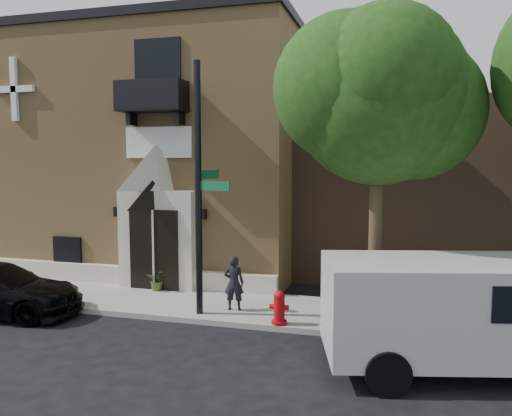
% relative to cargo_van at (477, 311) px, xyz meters
% --- Properties ---
extents(ground, '(120.00, 120.00, 0.00)m').
position_rel_cargo_van_xyz_m(ground, '(-8.09, 1.24, -1.29)').
color(ground, black).
rests_on(ground, ground).
extents(sidewalk, '(42.00, 3.00, 0.15)m').
position_rel_cargo_van_xyz_m(sidewalk, '(-7.09, 2.74, -1.22)').
color(sidewalk, gray).
rests_on(sidewalk, ground).
extents(church, '(12.20, 11.01, 9.30)m').
position_rel_cargo_van_xyz_m(church, '(-11.08, 9.19, 3.34)').
color(church, tan).
rests_on(church, ground).
extents(street_tree_left, '(4.97, 4.38, 7.77)m').
position_rel_cargo_van_xyz_m(street_tree_left, '(-2.07, 1.59, 4.57)').
color(street_tree_left, '#38281C').
rests_on(street_tree_left, sidewalk).
extents(cargo_van, '(6.04, 3.55, 2.32)m').
position_rel_cargo_van_xyz_m(cargo_van, '(0.00, 0.00, 0.00)').
color(cargo_van, silver).
rests_on(cargo_van, ground).
extents(street_sign, '(1.06, 1.22, 6.78)m').
position_rel_cargo_van_xyz_m(street_sign, '(-6.70, 1.75, 2.26)').
color(street_sign, black).
rests_on(street_sign, sidewalk).
extents(fire_hydrant, '(0.50, 0.40, 0.87)m').
position_rel_cargo_van_xyz_m(fire_hydrant, '(-4.43, 1.44, -0.72)').
color(fire_hydrant, '#B20A0F').
rests_on(fire_hydrant, sidewalk).
extents(dumpster, '(1.77, 1.10, 1.11)m').
position_rel_cargo_van_xyz_m(dumpster, '(0.85, 1.89, -0.58)').
color(dumpster, '#0E3413').
rests_on(dumpster, sidewalk).
extents(planter, '(0.65, 0.57, 0.68)m').
position_rel_cargo_van_xyz_m(planter, '(-8.94, 3.63, -0.80)').
color(planter, '#475727').
rests_on(planter, sidewalk).
extents(pedestrian_near, '(0.61, 0.45, 1.53)m').
position_rel_cargo_van_xyz_m(pedestrian_near, '(-5.92, 2.29, -0.38)').
color(pedestrian_near, black).
rests_on(pedestrian_near, sidewalk).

